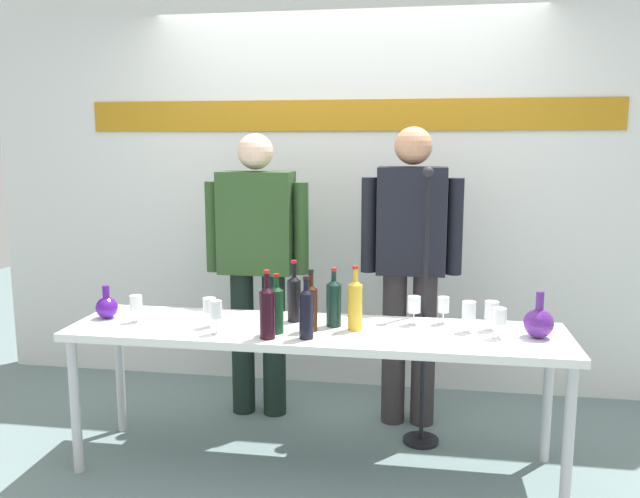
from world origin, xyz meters
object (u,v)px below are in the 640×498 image
at_px(wine_bottle_3, 355,303).
at_px(wine_bottle_5, 294,296).
at_px(decanter_blue_right, 539,322).
at_px(wine_glass_left_0, 210,306).
at_px(decanter_blue_left, 107,307).
at_px(wine_glass_right_0, 443,305).
at_px(presenter_left, 257,256).
at_px(wine_glass_right_4, 499,317).
at_px(presenter_right, 411,258).
at_px(display_table, 315,340).
at_px(wine_glass_left_2, 136,304).
at_px(wine_bottle_1, 306,312).
at_px(wine_glass_left_1, 216,311).
at_px(microphone_stand, 423,354).
at_px(wine_bottle_0, 334,301).
at_px(wine_bottle_6, 267,310).
at_px(wine_glass_right_2, 469,311).
at_px(wine_glass_right_1, 492,311).
at_px(wine_glass_right_3, 414,305).
at_px(wine_bottle_2, 277,307).
at_px(wine_bottle_4, 311,306).

relative_size(wine_bottle_3, wine_bottle_5, 1.00).
relative_size(decanter_blue_right, wine_glass_left_0, 1.49).
relative_size(decanter_blue_left, wine_glass_right_0, 1.25).
xyz_separation_m(presenter_left, wine_glass_right_4, (1.34, -0.64, -0.14)).
bearing_deg(presenter_right, display_table, -126.48).
bearing_deg(wine_glass_left_2, presenter_right, 25.08).
distance_m(decanter_blue_left, wine_bottle_1, 1.12).
relative_size(wine_glass_left_1, microphone_stand, 0.11).
xyz_separation_m(wine_bottle_0, wine_glass_right_0, (0.55, 0.13, -0.03)).
height_order(decanter_blue_right, wine_glass_right_4, decanter_blue_right).
height_order(decanter_blue_left, wine_bottle_1, wine_bottle_1).
xyz_separation_m(wine_bottle_6, wine_glass_right_2, (0.95, 0.25, -0.03)).
height_order(wine_glass_left_2, wine_glass_right_1, wine_glass_right_1).
bearing_deg(wine_bottle_6, decanter_blue_left, 167.06).
relative_size(wine_bottle_6, wine_glass_right_3, 2.24).
relative_size(wine_bottle_2, wine_glass_left_1, 1.78).
xyz_separation_m(presenter_left, wine_bottle_2, (0.28, -0.72, -0.12)).
xyz_separation_m(wine_bottle_1, wine_glass_left_0, (-0.51, 0.11, -0.02)).
distance_m(decanter_blue_right, wine_bottle_1, 1.11).
height_order(wine_bottle_4, wine_glass_right_0, wine_bottle_4).
xyz_separation_m(wine_bottle_0, wine_bottle_6, (-0.28, -0.25, 0.01)).
bearing_deg(display_table, wine_bottle_0, 33.47).
distance_m(decanter_blue_right, wine_bottle_3, 0.88).
distance_m(wine_glass_right_1, microphone_stand, 0.53).
bearing_deg(microphone_stand, wine_bottle_1, -136.19).
bearing_deg(wine_glass_right_0, microphone_stand, 118.44).
relative_size(decanter_blue_left, wine_glass_left_0, 1.17).
xyz_separation_m(display_table, wine_bottle_2, (-0.17, -0.10, 0.19)).
bearing_deg(wine_bottle_5, wine_glass_left_1, -139.73).
relative_size(display_table, wine_bottle_5, 7.70).
bearing_deg(wine_glass_left_1, presenter_left, 89.79).
height_order(decanter_blue_right, wine_bottle_0, wine_bottle_0).
xyz_separation_m(wine_glass_right_0, wine_glass_right_3, (-0.15, -0.04, 0.01)).
distance_m(wine_glass_left_1, wine_glass_right_2, 1.23).
distance_m(wine_bottle_5, wine_glass_left_1, 0.43).
bearing_deg(presenter_left, wine_glass_right_4, -25.53).
bearing_deg(presenter_right, wine_glass_right_3, -86.48).
height_order(presenter_right, wine_bottle_2, presenter_right).
distance_m(presenter_left, wine_glass_right_1, 1.43).
height_order(wine_bottle_4, wine_glass_right_1, wine_bottle_4).
height_order(presenter_left, wine_bottle_1, presenter_left).
relative_size(wine_bottle_0, wine_glass_left_1, 1.82).
distance_m(display_table, wine_glass_left_2, 0.95).
relative_size(wine_glass_left_2, wine_glass_right_4, 0.96).
distance_m(wine_bottle_4, wine_glass_left_2, 0.92).
height_order(wine_bottle_1, wine_glass_right_2, wine_bottle_1).
distance_m(wine_bottle_1, wine_glass_right_1, 0.92).
height_order(decanter_blue_left, wine_glass_left_0, decanter_blue_left).
bearing_deg(decanter_blue_left, presenter_left, 42.18).
bearing_deg(wine_glass_left_2, wine_bottle_1, -8.53).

